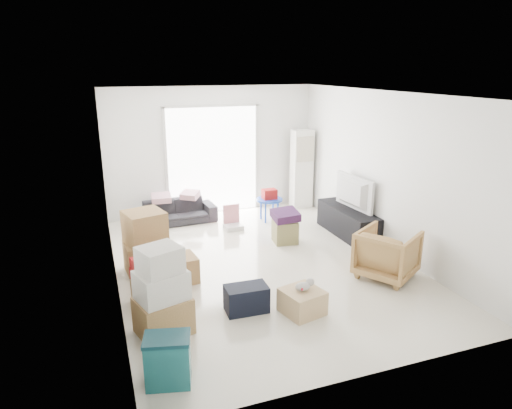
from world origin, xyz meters
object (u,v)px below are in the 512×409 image
at_px(ac_tower, 302,169).
at_px(storage_bins, 168,360).
at_px(sofa, 176,208).
at_px(kids_table, 269,198).
at_px(television, 349,205).
at_px(tv_console, 348,222).
at_px(wood_crate, 302,301).
at_px(ottoman, 285,231).
at_px(armchair, 387,252).

height_order(ac_tower, storage_bins, ac_tower).
bearing_deg(storage_bins, sofa, 78.85).
bearing_deg(storage_bins, kids_table, 57.40).
bearing_deg(television, storage_bins, 123.77).
height_order(tv_console, wood_crate, tv_console).
height_order(sofa, wood_crate, sofa).
bearing_deg(tv_console, wood_crate, -131.55).
bearing_deg(kids_table, television, -50.63).
xyz_separation_m(tv_console, ottoman, (-1.26, 0.07, -0.06)).
bearing_deg(television, tv_console, -0.00).
distance_m(tv_console, television, 0.33).
relative_size(tv_console, wood_crate, 3.30).
bearing_deg(kids_table, tv_console, -50.63).
relative_size(ac_tower, armchair, 2.14).
relative_size(storage_bins, ottoman, 1.31).
bearing_deg(wood_crate, television, 48.45).
height_order(ac_tower, armchair, ac_tower).
bearing_deg(television, sofa, 53.47).
xyz_separation_m(ottoman, wood_crate, (-0.78, -2.37, -0.04)).
distance_m(ac_tower, ottoman, 2.35).
relative_size(tv_console, sofa, 0.98).
relative_size(ac_tower, sofa, 1.09).
xyz_separation_m(armchair, ottoman, (-0.88, 1.84, -0.21)).
relative_size(television, armchair, 1.31).
bearing_deg(kids_table, storage_bins, -122.60).
height_order(television, ottoman, television).
xyz_separation_m(ac_tower, storage_bins, (-3.85, -5.07, -0.61)).
bearing_deg(sofa, kids_table, -18.89).
distance_m(television, ottoman, 1.32).
xyz_separation_m(armchair, wood_crate, (-1.66, -0.54, -0.25)).
xyz_separation_m(kids_table, wood_crate, (-0.96, -3.62, -0.32)).
height_order(armchair, kids_table, armchair).
relative_size(armchair, wood_crate, 1.71).
height_order(tv_console, kids_table, kids_table).
height_order(kids_table, wood_crate, kids_table).
distance_m(storage_bins, kids_table, 5.24).
xyz_separation_m(tv_console, kids_table, (-1.08, 1.31, 0.22)).
distance_m(ac_tower, storage_bins, 6.39).
height_order(storage_bins, wood_crate, storage_bins).
height_order(sofa, armchair, armchair).
relative_size(storage_bins, wood_crate, 1.12).
relative_size(tv_console, storage_bins, 2.96).
xyz_separation_m(television, storage_bins, (-3.90, -3.10, -0.33)).
height_order(ac_tower, television, ac_tower).
distance_m(television, sofa, 3.46).
bearing_deg(ac_tower, armchair, -95.03).
bearing_deg(sofa, wood_crate, -81.41).
bearing_deg(sofa, armchair, -58.15).
xyz_separation_m(armchair, kids_table, (-0.70, 3.08, 0.07)).
relative_size(sofa, kids_table, 2.41).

